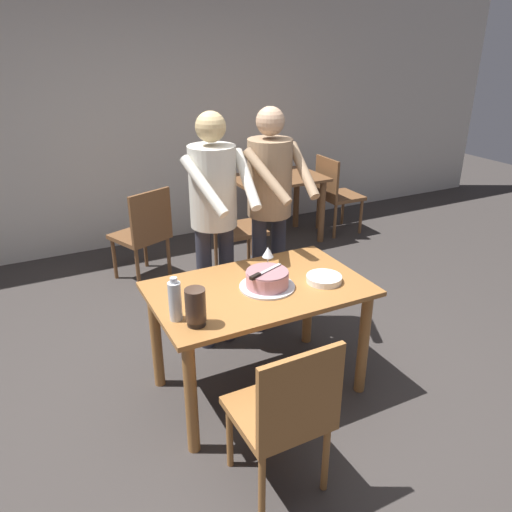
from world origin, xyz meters
TOP-DOWN VIEW (x-y plane):
  - ground_plane at (0.00, 0.00)m, footprint 14.00×14.00m
  - back_wall at (0.00, 2.96)m, footprint 10.00×0.12m
  - main_dining_table at (0.00, 0.00)m, footprint 1.31×0.81m
  - cake_on_platter at (0.04, -0.03)m, footprint 0.34×0.34m
  - cake_knife at (-0.03, -0.06)m, footprint 0.26×0.12m
  - plate_stack at (0.39, -0.12)m, footprint 0.22×0.22m
  - wine_glass_near at (0.18, 0.23)m, footprint 0.08×0.08m
  - water_bottle at (-0.57, -0.14)m, footprint 0.07×0.07m
  - hurricane_lamp at (-0.49, -0.24)m, footprint 0.11×0.11m
  - person_cutting_cake at (-0.03, 0.61)m, footprint 0.46×0.57m
  - person_standing_beside at (0.42, 0.64)m, footprint 0.46×0.57m
  - chair_near_side at (-0.26, -0.78)m, footprint 0.45×0.45m
  - background_table at (1.38, 2.26)m, footprint 1.00×0.70m
  - background_chair_0 at (-0.22, 1.91)m, footprint 0.57×0.57m
  - background_chair_1 at (0.59, 1.71)m, footprint 0.45×0.45m
  - background_chair_2 at (2.12, 2.18)m, footprint 0.45×0.45m

SIDE VIEW (x-z plane):
  - ground_plane at x=0.00m, z-range 0.00..0.00m
  - chair_near_side at x=-0.26m, z-range 0.04..0.94m
  - background_chair_0 at x=-0.22m, z-range 0.04..0.94m
  - background_chair_1 at x=0.59m, z-range 0.04..0.94m
  - background_chair_2 at x=2.12m, z-range 0.04..0.94m
  - background_table at x=1.38m, z-range 0.21..0.95m
  - main_dining_table at x=0.00m, z-range 0.24..0.99m
  - plate_stack at x=0.39m, z-range 0.75..0.79m
  - cake_on_platter at x=0.04m, z-range 0.75..0.86m
  - wine_glass_near at x=0.18m, z-range 0.78..0.92m
  - hurricane_lamp at x=-0.49m, z-range 0.75..0.96m
  - water_bottle at x=-0.57m, z-range 0.74..0.99m
  - cake_knife at x=-0.03m, z-range 0.86..0.88m
  - person_cutting_cake at x=-0.03m, z-range 0.22..1.94m
  - person_standing_beside at x=0.42m, z-range 0.22..1.94m
  - back_wall at x=0.00m, z-range 0.00..2.70m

